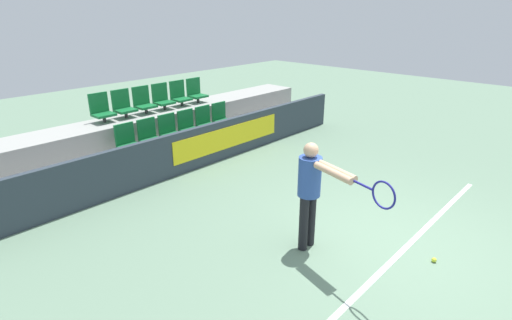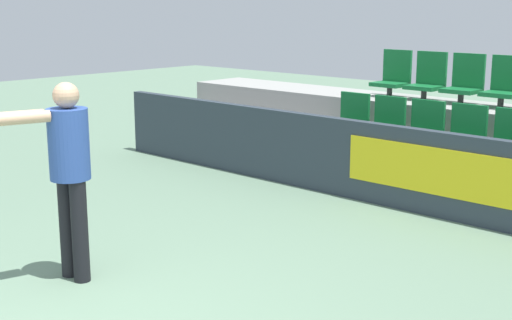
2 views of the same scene
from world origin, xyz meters
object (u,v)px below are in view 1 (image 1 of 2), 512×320
(stadium_chair_11, at_px, (196,92))
(tennis_ball, at_px, (434,260))
(stadium_chair_8, at_px, (143,102))
(stadium_chair_1, at_px, (149,135))
(stadium_chair_4, at_px, (205,121))
(stadium_chair_5, at_px, (221,117))
(stadium_chair_6, at_px, (101,109))
(tennis_player, at_px, (313,187))
(stadium_chair_9, at_px, (162,98))
(stadium_chair_2, at_px, (170,130))
(stadium_chair_3, at_px, (188,125))
(stadium_chair_7, at_px, (123,105))
(stadium_chair_0, at_px, (128,141))
(stadium_chair_10, at_px, (180,95))

(stadium_chair_11, height_order, tennis_ball, stadium_chair_11)
(stadium_chair_8, distance_m, tennis_ball, 6.68)
(stadium_chair_1, relative_size, stadium_chair_4, 1.00)
(stadium_chair_5, relative_size, stadium_chair_6, 1.00)
(stadium_chair_6, height_order, tennis_player, tennis_player)
(stadium_chair_9, bearing_deg, stadium_chair_2, -118.46)
(stadium_chair_3, bearing_deg, stadium_chair_8, 118.46)
(stadium_chair_5, relative_size, stadium_chair_8, 1.00)
(stadium_chair_5, xyz_separation_m, stadium_chair_7, (-2.01, 0.93, 0.48))
(stadium_chair_0, xyz_separation_m, stadium_chair_11, (2.51, 0.93, 0.48))
(stadium_chair_4, bearing_deg, stadium_chair_9, 118.46)
(stadium_chair_5, relative_size, stadium_chair_11, 1.00)
(stadium_chair_2, height_order, stadium_chair_4, same)
(stadium_chair_11, bearing_deg, stadium_chair_9, 180.00)
(stadium_chair_0, bearing_deg, stadium_chair_1, 0.00)
(stadium_chair_4, distance_m, tennis_player, 4.57)
(stadium_chair_3, bearing_deg, stadium_chair_11, 42.69)
(stadium_chair_10, bearing_deg, stadium_chair_1, -148.41)
(stadium_chair_5, bearing_deg, stadium_chair_0, 180.00)
(stadium_chair_5, height_order, stadium_chair_8, stadium_chair_8)
(stadium_chair_10, bearing_deg, stadium_chair_11, 0.00)
(stadium_chair_9, xyz_separation_m, stadium_chair_11, (1.00, 0.00, 0.00))
(stadium_chair_6, relative_size, tennis_player, 0.38)
(stadium_chair_1, bearing_deg, stadium_chair_8, 61.54)
(stadium_chair_6, bearing_deg, stadium_chair_4, -24.76)
(stadium_chair_9, bearing_deg, stadium_chair_8, 180.00)
(stadium_chair_10, bearing_deg, stadium_chair_6, 180.00)
(tennis_ball, bearing_deg, stadium_chair_3, 86.75)
(stadium_chair_5, distance_m, stadium_chair_7, 2.26)
(stadium_chair_9, bearing_deg, stadium_chair_6, 180.00)
(tennis_player, bearing_deg, stadium_chair_9, 92.02)
(stadium_chair_1, distance_m, tennis_player, 4.24)
(stadium_chair_2, distance_m, stadium_chair_11, 1.83)
(stadium_chair_1, xyz_separation_m, stadium_chair_9, (1.00, 0.93, 0.48))
(stadium_chair_0, xyz_separation_m, stadium_chair_5, (2.51, 0.00, 0.00))
(stadium_chair_2, height_order, stadium_chair_7, stadium_chair_7)
(stadium_chair_2, bearing_deg, stadium_chair_11, 31.59)
(stadium_chair_11, bearing_deg, stadium_chair_3, -137.31)
(stadium_chair_0, height_order, stadium_chair_4, same)
(stadium_chair_4, distance_m, stadium_chair_6, 2.26)
(stadium_chair_3, xyz_separation_m, stadium_chair_5, (1.00, 0.00, 0.00))
(stadium_chair_2, bearing_deg, tennis_player, -99.43)
(stadium_chair_8, distance_m, stadium_chair_9, 0.50)
(stadium_chair_0, height_order, stadium_chair_8, stadium_chair_8)
(stadium_chair_10, distance_m, stadium_chair_11, 0.50)
(stadium_chair_0, distance_m, stadium_chair_2, 1.00)
(stadium_chair_0, height_order, stadium_chair_10, stadium_chair_10)
(stadium_chair_1, bearing_deg, stadium_chair_3, 0.00)
(stadium_chair_3, xyz_separation_m, stadium_chair_6, (-1.51, 0.93, 0.48))
(stadium_chair_1, bearing_deg, stadium_chair_0, 180.00)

